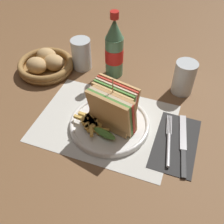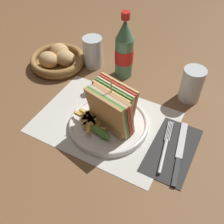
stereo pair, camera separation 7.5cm
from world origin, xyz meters
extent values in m
plane|color=brown|center=(0.00, 0.00, 0.00)|extent=(4.00, 4.00, 0.00)
cube|color=silver|center=(0.00, 0.02, 0.00)|extent=(0.40, 0.29, 0.00)
cylinder|color=white|center=(0.02, 0.01, 0.01)|extent=(0.23, 0.23, 0.01)
torus|color=white|center=(0.02, 0.01, 0.01)|extent=(0.23, 0.23, 0.01)
cube|color=tan|center=(0.03, -0.02, 0.08)|extent=(0.13, 0.06, 0.12)
cube|color=#518E3D|center=(0.03, -0.01, 0.08)|extent=(0.13, 0.06, 0.12)
cube|color=beige|center=(0.03, 0.00, 0.08)|extent=(0.13, 0.06, 0.12)
cube|color=red|center=(0.03, 0.00, 0.08)|extent=(0.13, 0.06, 0.12)
cube|color=tan|center=(0.03, 0.01, 0.08)|extent=(0.13, 0.06, 0.12)
ellipsoid|color=#518E3D|center=(0.02, -0.04, 0.03)|extent=(0.07, 0.04, 0.02)
cube|color=tan|center=(0.02, 0.00, 0.08)|extent=(0.13, 0.06, 0.12)
cube|color=#518E3D|center=(0.02, 0.01, 0.08)|extent=(0.13, 0.06, 0.12)
cube|color=beige|center=(0.03, 0.02, 0.08)|extent=(0.13, 0.06, 0.12)
cube|color=red|center=(0.03, 0.03, 0.08)|extent=(0.13, 0.06, 0.12)
cube|color=tan|center=(0.03, 0.03, 0.08)|extent=(0.13, 0.06, 0.12)
ellipsoid|color=#518E3D|center=(0.02, 0.00, 0.03)|extent=(0.07, 0.04, 0.02)
cylinder|color=tan|center=(0.03, 0.01, 0.10)|extent=(0.00, 0.00, 0.16)
cube|color=gold|center=(-0.03, 0.02, 0.02)|extent=(0.05, 0.05, 0.01)
cube|color=gold|center=(0.00, -0.02, 0.02)|extent=(0.02, 0.05, 0.01)
cube|color=gold|center=(0.00, -0.03, 0.02)|extent=(0.06, 0.03, 0.01)
cube|color=gold|center=(-0.04, 0.01, 0.02)|extent=(0.07, 0.01, 0.01)
cube|color=gold|center=(-0.02, -0.01, 0.03)|extent=(0.06, 0.06, 0.01)
cube|color=gold|center=(-0.02, -0.03, 0.03)|extent=(0.04, 0.06, 0.01)
cube|color=gold|center=(-0.04, 0.00, 0.03)|extent=(0.01, 0.06, 0.01)
cube|color=gold|center=(-0.03, -0.01, 0.03)|extent=(0.04, 0.05, 0.01)
cube|color=gold|center=(-0.04, -0.02, 0.03)|extent=(0.08, 0.02, 0.01)
cube|color=gold|center=(-0.02, -0.02, 0.03)|extent=(0.03, 0.06, 0.01)
cube|color=gold|center=(-0.01, -0.01, 0.03)|extent=(0.03, 0.05, 0.01)
cube|color=gold|center=(-0.03, -0.01, 0.03)|extent=(0.05, 0.04, 0.01)
cube|color=gold|center=(-0.04, -0.02, 0.03)|extent=(0.04, 0.05, 0.01)
ellipsoid|color=maroon|center=(-0.02, 0.03, 0.03)|extent=(0.05, 0.04, 0.02)
cube|color=#2D2D2D|center=(0.21, 0.02, 0.00)|extent=(0.11, 0.21, 0.00)
cylinder|color=silver|center=(0.20, -0.02, 0.01)|extent=(0.03, 0.11, 0.01)
cylinder|color=silver|center=(0.17, 0.07, 0.01)|extent=(0.02, 0.07, 0.00)
cylinder|color=silver|center=(0.18, 0.07, 0.01)|extent=(0.02, 0.07, 0.00)
cylinder|color=silver|center=(0.18, 0.07, 0.01)|extent=(0.02, 0.07, 0.00)
cylinder|color=silver|center=(0.19, 0.07, 0.01)|extent=(0.02, 0.07, 0.00)
cube|color=black|center=(0.24, -0.05, 0.01)|extent=(0.03, 0.09, 0.00)
cube|color=silver|center=(0.22, 0.06, 0.01)|extent=(0.04, 0.13, 0.00)
cylinder|color=#4C7F5B|center=(-0.06, 0.25, 0.07)|extent=(0.06, 0.06, 0.14)
cylinder|color=red|center=(-0.06, 0.25, 0.08)|extent=(0.06, 0.06, 0.05)
cone|color=#4C7F5B|center=(-0.06, 0.25, 0.17)|extent=(0.06, 0.06, 0.06)
cylinder|color=red|center=(-0.06, 0.25, 0.22)|extent=(0.03, 0.03, 0.02)
cylinder|color=silver|center=(0.19, 0.24, 0.06)|extent=(0.07, 0.07, 0.11)
cylinder|color=black|center=(0.19, 0.24, 0.02)|extent=(0.06, 0.06, 0.04)
cylinder|color=silver|center=(-0.18, 0.25, 0.06)|extent=(0.07, 0.07, 0.11)
cylinder|color=black|center=(-0.18, 0.25, 0.03)|extent=(0.06, 0.06, 0.07)
cylinder|color=olive|center=(-0.29, 0.19, 0.01)|extent=(0.18, 0.18, 0.01)
torus|color=olive|center=(-0.29, 0.19, 0.02)|extent=(0.20, 0.20, 0.02)
torus|color=olive|center=(-0.29, 0.19, 0.03)|extent=(0.20, 0.20, 0.02)
ellipsoid|color=tan|center=(-0.26, 0.19, 0.04)|extent=(0.07, 0.06, 0.06)
ellipsoid|color=tan|center=(-0.30, 0.22, 0.04)|extent=(0.07, 0.06, 0.06)
ellipsoid|color=tan|center=(-0.31, 0.16, 0.04)|extent=(0.07, 0.06, 0.06)
camera|label=1|loc=(0.20, -0.46, 0.58)|focal=42.00mm
camera|label=2|loc=(0.26, -0.43, 0.58)|focal=42.00mm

